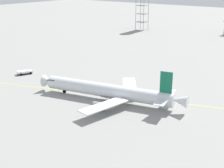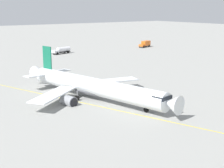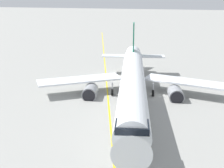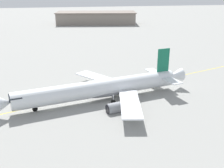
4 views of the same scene
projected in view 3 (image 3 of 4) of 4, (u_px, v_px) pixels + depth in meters
The scene contains 3 objects.
ground_plane at pixel (157, 95), 48.45m from camera, with size 600.00×600.00×0.00m, color gray.
airliner_main at pixel (133, 82), 45.78m from camera, with size 43.60×31.21×10.78m.
taxiway_centreline at pixel (107, 92), 49.56m from camera, with size 156.22×53.95×0.01m.
Camera 3 is at (46.09, 5.80, 15.77)m, focal length 47.10 mm.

